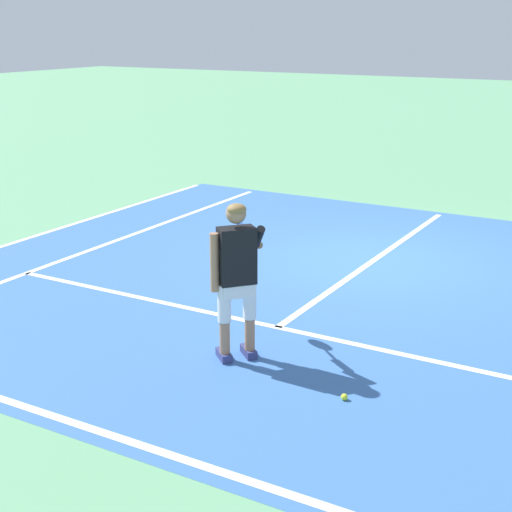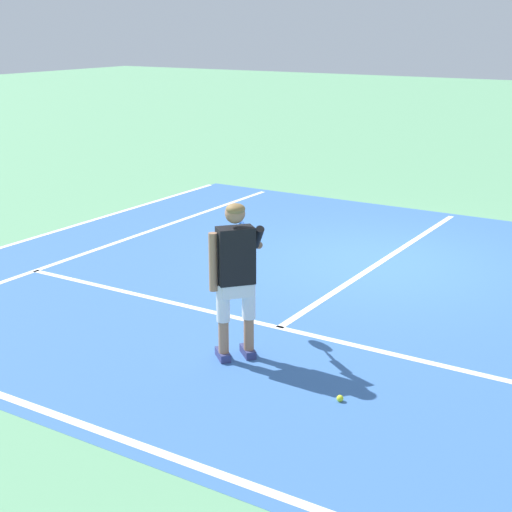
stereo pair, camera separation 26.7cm
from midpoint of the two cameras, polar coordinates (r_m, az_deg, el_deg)
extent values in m
plane|color=#609E70|center=(11.68, 8.06, -0.39)|extent=(80.00, 80.00, 0.00)
cube|color=#3866A8|center=(10.54, 5.41, -2.21)|extent=(10.98, 9.71, 0.00)
cube|color=white|center=(6.94, -11.30, -13.19)|extent=(10.98, 0.10, 0.01)
cube|color=white|center=(9.08, 0.78, -5.35)|extent=(8.23, 0.10, 0.01)
cube|color=white|center=(11.82, 8.36, -0.17)|extent=(0.10, 6.40, 0.01)
cube|color=white|center=(12.71, -11.68, 0.88)|extent=(0.10, 9.31, 0.01)
cube|color=white|center=(13.64, -16.03, 1.67)|extent=(0.10, 9.31, 0.01)
cube|color=navy|center=(8.27, -3.34, -7.40)|extent=(0.28, 0.27, 0.09)
cube|color=navy|center=(8.34, -1.48, -7.15)|extent=(0.28, 0.27, 0.09)
cylinder|color=#A37556|center=(8.14, -3.29, -6.07)|extent=(0.11, 0.11, 0.36)
cylinder|color=silver|center=(8.00, -3.34, -3.53)|extent=(0.14, 0.14, 0.41)
cylinder|color=#A37556|center=(8.22, -1.40, -5.83)|extent=(0.11, 0.11, 0.36)
cylinder|color=silver|center=(8.07, -1.42, -3.31)|extent=(0.14, 0.14, 0.41)
cube|color=silver|center=(7.98, -2.39, -2.31)|extent=(0.37, 0.39, 0.20)
cube|color=black|center=(7.87, -2.42, 0.02)|extent=(0.42, 0.43, 0.60)
cylinder|color=#A37556|center=(7.83, -4.10, -0.49)|extent=(0.09, 0.09, 0.62)
cylinder|color=black|center=(7.99, -0.80, 1.41)|extent=(0.26, 0.24, 0.29)
cylinder|color=#A37556|center=(8.23, -0.99, 0.87)|extent=(0.27, 0.25, 0.14)
sphere|color=#A37556|center=(7.76, -2.48, 3.18)|extent=(0.21, 0.21, 0.21)
ellipsoid|color=olive|center=(7.73, -2.45, 3.51)|extent=(0.28, 0.28, 0.12)
cylinder|color=#232326|center=(8.45, -1.35, 1.07)|extent=(0.17, 0.16, 0.03)
cylinder|color=#1E479E|center=(8.58, -1.65, 1.33)|extent=(0.09, 0.08, 0.02)
torus|color=#1E479E|center=(8.75, -2.02, 1.64)|extent=(0.24, 0.21, 0.30)
cylinder|color=silver|center=(8.75, -2.02, 1.64)|extent=(0.19, 0.17, 0.25)
sphere|color=#CCE02D|center=(7.45, 5.58, -10.45)|extent=(0.07, 0.07, 0.07)
camera|label=1|loc=(0.13, -90.93, -0.28)|focal=53.56mm
camera|label=2|loc=(0.13, 89.07, 0.28)|focal=53.56mm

